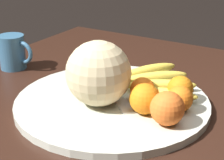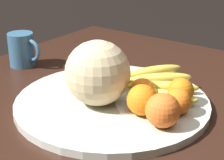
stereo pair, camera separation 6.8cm
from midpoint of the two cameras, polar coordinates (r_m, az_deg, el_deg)
kitchen_table at (r=0.92m, az=-4.79°, el=-10.94°), size 1.30×1.03×0.75m
fruit_bowl at (r=0.92m, az=-2.14°, el=-3.37°), size 0.47×0.47×0.02m
melon at (r=0.86m, az=-4.35°, el=0.99°), size 0.15×0.15×0.15m
banana_bunch at (r=0.98m, az=4.78°, el=-0.19°), size 0.25×0.24×0.03m
orange_front_left at (r=0.83m, az=2.68°, el=-2.92°), size 0.07×0.07×0.07m
orange_front_right at (r=0.85m, az=8.02°, el=-2.91°), size 0.06×0.06×0.06m
orange_mid_center at (r=0.79m, az=5.97°, el=-4.38°), size 0.07×0.07×0.07m
orange_back_left at (r=0.89m, az=2.47°, el=-1.52°), size 0.06×0.06×0.06m
orange_back_right at (r=0.90m, az=8.25°, el=-1.36°), size 0.06×0.06×0.06m
produce_tag at (r=0.87m, az=-0.33°, el=-4.01°), size 0.07×0.08×0.00m
ceramic_mug at (r=1.19m, az=-16.45°, el=4.09°), size 0.08×0.12×0.10m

